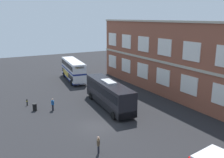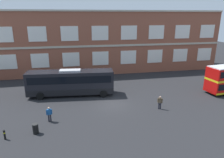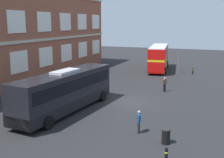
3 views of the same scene
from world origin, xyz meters
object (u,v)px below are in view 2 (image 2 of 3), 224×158
object	(u,v)px
touring_coach	(71,83)
waiting_passenger	(160,102)
safety_bollard_east	(5,135)
station_litter_bin	(35,129)
second_passenger	(49,114)

from	to	relation	value
touring_coach	waiting_passenger	bearing A→B (deg)	-32.67
touring_coach	safety_bollard_east	bearing A→B (deg)	-121.26
station_litter_bin	waiting_passenger	bearing A→B (deg)	11.30
waiting_passenger	second_passenger	distance (m)	12.99
waiting_passenger	second_passenger	world-z (taller)	same
touring_coach	waiting_passenger	xyz separation A→B (m)	(10.60, -6.80, -0.98)
touring_coach	second_passenger	bearing A→B (deg)	-107.72
touring_coach	waiting_passenger	size ratio (longest dim) A/B	7.17
waiting_passenger	station_litter_bin	size ratio (longest dim) A/B	1.65
touring_coach	station_litter_bin	bearing A→B (deg)	-110.01
waiting_passenger	safety_bollard_east	distance (m)	17.08
second_passenger	touring_coach	bearing A→B (deg)	72.28
station_litter_bin	safety_bollard_east	size ratio (longest dim) A/B	1.08
safety_bollard_east	waiting_passenger	bearing A→B (deg)	11.26
station_litter_bin	safety_bollard_east	world-z (taller)	station_litter_bin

